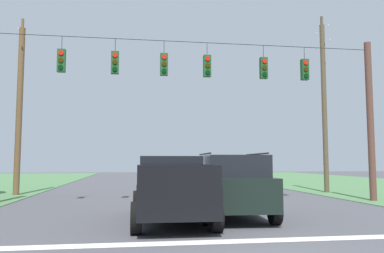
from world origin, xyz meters
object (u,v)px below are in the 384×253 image
object	(u,v)px
suv_black	(230,184)
distant_car_crossing_white	(230,173)
distant_car_oncoming	(214,178)
utility_pole_mid_right	(324,102)
utility_pole_near_left	(19,108)
pickup_truck	(171,189)
overhead_signal_span	(189,103)

from	to	relation	value
suv_black	distant_car_crossing_white	distance (m)	22.03
suv_black	distant_car_oncoming	world-z (taller)	suv_black
utility_pole_mid_right	utility_pole_near_left	world-z (taller)	utility_pole_mid_right
suv_black	utility_pole_near_left	size ratio (longest dim) A/B	0.51
pickup_truck	utility_pole_near_left	world-z (taller)	utility_pole_near_left
pickup_truck	distant_car_crossing_white	bearing A→B (deg)	71.55
distant_car_crossing_white	utility_pole_near_left	bearing A→B (deg)	-141.02
utility_pole_near_left	pickup_truck	bearing A→B (deg)	-54.78
suv_black	utility_pole_mid_right	size ratio (longest dim) A/B	0.47
distant_car_oncoming	suv_black	bearing A→B (deg)	-99.07
overhead_signal_span	utility_pole_near_left	size ratio (longest dim) A/B	1.78
distant_car_oncoming	overhead_signal_span	bearing A→B (deg)	-110.40
overhead_signal_span	pickup_truck	bearing A→B (deg)	-104.75
pickup_truck	distant_car_oncoming	bearing A→B (deg)	71.88
distant_car_crossing_white	utility_pole_near_left	xyz separation A→B (m)	(-14.57, -11.79, 3.88)
pickup_truck	suv_black	xyz separation A→B (m)	(2.00, 0.66, 0.09)
pickup_truck	distant_car_oncoming	size ratio (longest dim) A/B	1.25
suv_black	distant_car_oncoming	distance (m)	10.77
overhead_signal_span	distant_car_crossing_white	xyz separation A→B (m)	(6.13, 17.39, -3.48)
distant_car_oncoming	utility_pole_near_left	size ratio (longest dim) A/B	0.45
suv_black	utility_pole_near_left	distance (m)	13.77
utility_pole_mid_right	utility_pole_near_left	bearing A→B (deg)	177.45
distant_car_oncoming	utility_pole_mid_right	xyz separation A→B (m)	(6.22, -1.82, 4.45)
suv_black	utility_pole_mid_right	bearing A→B (deg)	48.08
distant_car_crossing_white	distant_car_oncoming	world-z (taller)	same
overhead_signal_span	utility_pole_mid_right	distance (m)	9.99
pickup_truck	distant_car_crossing_white	size ratio (longest dim) A/B	1.22
overhead_signal_span	distant_car_oncoming	distance (m)	7.90
suv_black	distant_car_oncoming	bearing A→B (deg)	80.93
overhead_signal_span	utility_pole_mid_right	world-z (taller)	utility_pole_mid_right
overhead_signal_span	suv_black	size ratio (longest dim) A/B	3.49
pickup_truck	utility_pole_near_left	xyz separation A→B (m)	(-7.22, 10.23, 3.70)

